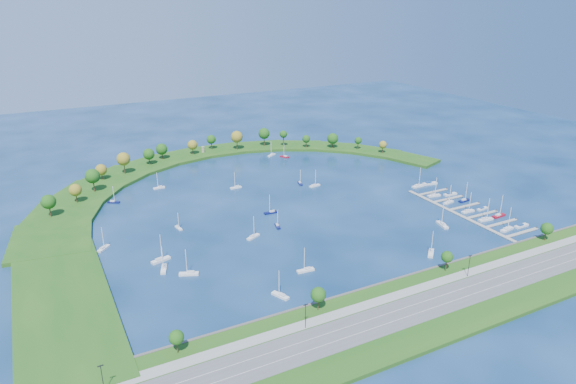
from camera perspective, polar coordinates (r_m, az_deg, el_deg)
name	(u,v)px	position (r m, az deg, el deg)	size (l,w,h in m)	color
ground	(284,202)	(302.53, -0.41, -1.17)	(700.00, 700.00, 0.00)	#072241
south_shoreline	(426,305)	(212.18, 15.19, -12.07)	(420.00, 43.10, 11.60)	#1A4D14
breakwater	(184,188)	(329.24, -11.51, 0.46)	(286.74, 247.64, 2.00)	#1A4D14
breakwater_trees	(199,152)	(369.55, -9.89, 4.43)	(241.72, 93.01, 14.99)	#382314
harbor_tower	(203,149)	(398.49, -9.49, 4.71)	(2.60, 2.60, 4.43)	gray
dock_system	(467,212)	(305.95, 19.42, -2.10)	(24.28, 82.00, 1.60)	gray
moored_boat_0	(161,259)	(244.04, -14.05, -7.33)	(9.47, 4.97, 13.41)	silver
moored_boat_1	(285,156)	(387.68, -0.38, 4.02)	(5.64, 7.21, 10.68)	maroon
moored_boat_2	(272,155)	(391.94, -1.84, 4.20)	(7.88, 5.95, 11.57)	silver
moored_boat_3	(253,236)	(259.24, -3.91, -4.96)	(8.11, 5.49, 11.67)	silver
moored_boat_4	(315,185)	(327.87, 2.99, 0.77)	(7.89, 3.23, 11.27)	silver
moored_boat_5	(300,183)	(331.83, 1.36, 1.04)	(3.60, 7.08, 10.03)	#0B1045
moored_boat_6	(178,227)	(274.62, -12.15, -3.87)	(2.64, 6.47, 9.23)	silver
moored_boat_7	(114,202)	(318.60, -18.92, -1.02)	(7.11, 5.43, 10.47)	#0B1045
moored_boat_8	(431,252)	(252.39, 15.70, -6.51)	(7.73, 7.59, 12.45)	silver
moored_boat_9	(103,248)	(262.93, -19.95, -5.88)	(6.94, 7.08, 11.39)	silver
moored_boat_10	(306,270)	(229.00, 1.99, -8.66)	(8.15, 2.89, 11.74)	silver
moored_boat_11	(442,224)	(283.81, 16.87, -3.47)	(4.63, 9.54, 13.51)	silver
moored_boat_12	(271,212)	(287.19, -1.93, -2.24)	(7.89, 2.72, 11.40)	#0B1045
moored_boat_13	(189,273)	(230.32, -11.01, -8.88)	(8.77, 5.52, 12.51)	silver
moored_boat_14	(236,187)	(326.13, -5.85, 0.57)	(7.47, 2.27, 10.90)	silver
moored_boat_15	(164,268)	(236.53, -13.71, -8.27)	(4.88, 8.53, 12.09)	silver
moored_boat_16	(277,226)	(270.49, -1.19, -3.77)	(3.34, 6.95, 9.84)	#0B1045
moored_boat_17	(280,295)	(211.23, -0.85, -11.43)	(5.27, 8.30, 11.85)	silver
moored_boat_18	(159,187)	(334.28, -14.22, 0.53)	(7.40, 2.35, 10.77)	silver
docked_boat_0	(507,229)	(289.93, 23.27, -3.81)	(9.21, 3.94, 13.11)	silver
docked_boat_1	(521,226)	(297.59, 24.62, -3.45)	(8.92, 2.72, 1.81)	silver
docked_boat_2	(486,219)	(298.12, 21.22, -2.83)	(8.99, 3.24, 12.94)	silver
docked_boat_3	(499,215)	(305.81, 22.51, -2.42)	(8.97, 3.19, 12.93)	maroon
docked_boat_4	(468,211)	(305.86, 19.47, -2.00)	(8.22, 2.46, 12.01)	silver
docked_boat_5	(482,209)	(312.85, 20.90, -1.74)	(7.74, 2.96, 1.54)	silver
docked_boat_6	(448,202)	(315.52, 17.50, -1.05)	(8.04, 3.49, 11.43)	silver
docked_boat_7	(464,200)	(321.25, 19.12, -0.85)	(8.23, 2.90, 11.87)	#0B1045
docked_boat_8	(434,195)	(323.63, 15.99, -0.33)	(8.65, 3.59, 12.33)	silver
docked_boat_9	(450,194)	(328.80, 17.67, -0.22)	(8.99, 3.05, 1.81)	silver
docked_boat_10	(418,186)	(336.91, 14.33, 0.69)	(8.88, 2.67, 12.97)	silver
docked_boat_11	(430,183)	(343.60, 15.55, 0.94)	(10.30, 4.35, 2.04)	silver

